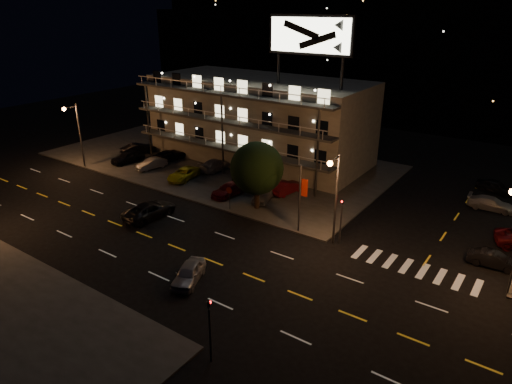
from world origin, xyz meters
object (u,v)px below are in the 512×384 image
Objects in this scene: lot_car_2 at (184,174)px; road_car_west at (150,210)px; tree at (257,170)px; side_car_0 at (494,260)px; road_car_east at (189,273)px; lot_car_4 at (263,194)px; lot_car_7 at (216,165)px.

lot_car_2 is 10.16m from road_car_west.
side_car_0 is at bearing 4.48° from tree.
side_car_0 is 30.16m from road_car_west.
lot_car_2 is 21.28m from road_car_east.
tree is at bearing -18.16° from lot_car_2.
lot_car_4 reaches higher than lot_car_2.
lot_car_2 is at bearing 171.44° from tree.
lot_car_2 is at bearing 86.53° from side_car_0.
lot_car_2 is at bearing 80.45° from lot_car_7.
lot_car_7 reaches higher than side_car_0.
road_car_east is (3.83, -15.47, -0.14)m from lot_car_4.
lot_car_7 is 24.16m from road_car_east.
lot_car_7 reaches higher than road_car_east.
lot_car_4 is 0.82× the size of lot_car_7.
lot_car_4 is at bearing -8.33° from lot_car_2.
tree is 12.74m from lot_car_7.
tree is 1.48× the size of lot_car_2.
side_car_0 is (21.42, 1.68, -3.57)m from tree.
lot_car_4 is 0.98× the size of road_car_east.
road_car_east is 0.74× the size of road_car_west.
road_car_east is 12.19m from road_car_west.
lot_car_7 is at bearing 140.42° from lot_car_4.
lot_car_4 reaches higher than side_car_0.
tree is 14.31m from road_car_east.
lot_car_4 is 0.73× the size of road_car_west.
lot_car_2 is at bearing 112.31° from road_car_east.
road_car_east is (14.87, -15.22, -0.10)m from lot_car_2.
road_car_west is (3.20, -13.83, -0.10)m from lot_car_7.
tree reaches higher than lot_car_7.
road_car_east is at bearing 128.35° from lot_car_7.
lot_car_7 is 32.28m from side_car_0.
lot_car_4 is (-0.54, 1.99, -3.37)m from tree.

